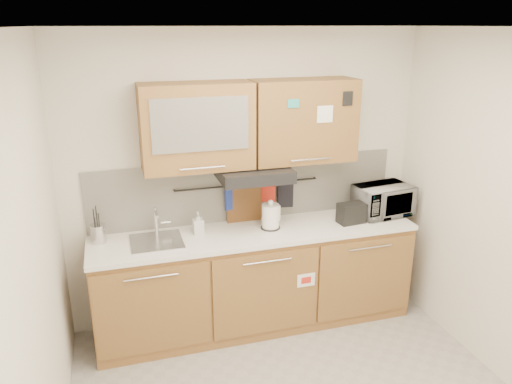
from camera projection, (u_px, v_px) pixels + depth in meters
ceiling at (319, 27)px, 2.69m from camera, size 3.20×3.20×0.00m
wall_back at (246, 179)px, 4.47m from camera, size 3.20×0.00×3.20m
wall_left at (34, 282)px, 2.67m from camera, size 0.00×3.00×3.00m
base_cabinet at (256, 283)px, 4.48m from camera, size 2.80×0.64×0.88m
countertop at (256, 233)px, 4.32m from camera, size 2.82×0.62×0.04m
backsplash at (247, 190)px, 4.49m from camera, size 2.80×0.02×0.56m
upper_cabinets at (251, 124)px, 4.14m from camera, size 1.82×0.37×0.70m
range_hood at (254, 173)px, 4.20m from camera, size 0.60×0.46×0.10m
sink at (157, 241)px, 4.09m from camera, size 0.42×0.40×0.26m
utensil_rail at (248, 184)px, 4.44m from camera, size 1.30×0.02×0.02m
utensil_crock at (98, 233)px, 4.05m from camera, size 0.14×0.14×0.31m
kettle at (271, 217)px, 4.33m from camera, size 0.20×0.20×0.26m
toaster at (351, 213)px, 4.46m from camera, size 0.25×0.17×0.18m
microwave at (383, 200)px, 4.64m from camera, size 0.55×0.40×0.28m
soap_bottle at (198, 223)px, 4.22m from camera, size 0.09×0.09×0.19m
cutting_board at (244, 208)px, 4.48m from camera, size 0.31×0.03×0.39m
oven_mitt at (231, 199)px, 4.42m from camera, size 0.12×0.07×0.19m
dark_pouch at (285, 195)px, 4.56m from camera, size 0.15×0.06×0.22m
pot_holder at (268, 193)px, 4.50m from camera, size 0.13×0.05×0.16m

